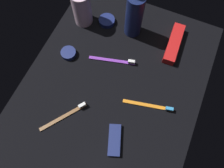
{
  "coord_description": "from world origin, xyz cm",
  "views": [
    {
      "loc": [
        26.58,
        11.55,
        75.28
      ],
      "look_at": [
        0.0,
        0.0,
        3.0
      ],
      "focal_mm": 35.05,
      "sensor_mm": 36.0,
      "label": 1
    }
  ],
  "objects": [
    {
      "name": "toothbrush_orange",
      "position": [
        1.16,
        15.62,
        0.61
      ],
      "size": [
        5.07,
        17.83,
        2.1
      ],
      "color": "orange",
      "rests_on": "ground_plane"
    },
    {
      "name": "cream_tin_left",
      "position": [
        -25.85,
        -13.6,
        0.95
      ],
      "size": [
        6.64,
        6.64,
        1.9
      ],
      "primitive_type": "cylinder",
      "color": "navy",
      "rests_on": "ground_plane"
    },
    {
      "name": "bodywash_bottle",
      "position": [
        -22.87,
        -22.72,
        7.61
      ],
      "size": [
        7.37,
        7.37,
        16.96
      ],
      "color": "silver",
      "rests_on": "ground_plane"
    },
    {
      "name": "toothbrush_brown",
      "position": [
        16.16,
        -10.43,
        0.61
      ],
      "size": [
        15.3,
        11.5,
        2.1
      ],
      "color": "brown",
      "rests_on": "ground_plane"
    },
    {
      "name": "cream_tin_right",
      "position": [
        -5.89,
        -21.01,
        0.92
      ],
      "size": [
        5.87,
        5.87,
        1.84
      ],
      "primitive_type": "cylinder",
      "color": "navy",
      "rests_on": "ground_plane"
    },
    {
      "name": "snack_bar_navy",
      "position": [
        17.32,
        8.41,
        0.75
      ],
      "size": [
        11.14,
        7.31,
        1.5
      ],
      "primitive_type": "cube",
      "rotation": [
        0.0,
        0.0,
        0.35
      ],
      "color": "navy",
      "rests_on": "ground_plane"
    },
    {
      "name": "lotion_bottle",
      "position": [
        -26.05,
        -2.31,
        9.54
      ],
      "size": [
        6.62,
        6.62,
        21.54
      ],
      "color": "#141E4B",
      "rests_on": "ground_plane"
    },
    {
      "name": "ground_plane",
      "position": [
        0.0,
        0.0,
        -0.6
      ],
      "size": [
        84.0,
        64.0,
        1.2
      ],
      "primitive_type": "cube",
      "color": "black"
    },
    {
      "name": "toothpaste_box_red",
      "position": [
        -25.86,
        15.26,
        1.6
      ],
      "size": [
        17.8,
        5.27,
        3.2
      ],
      "primitive_type": "cube",
      "rotation": [
        0.0,
        0.0,
        0.05
      ],
      "color": "red",
      "rests_on": "ground_plane"
    },
    {
      "name": "toothbrush_purple",
      "position": [
        -10.31,
        -3.31,
        0.61
      ],
      "size": [
        5.69,
        17.72,
        2.1
      ],
      "color": "purple",
      "rests_on": "ground_plane"
    }
  ]
}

